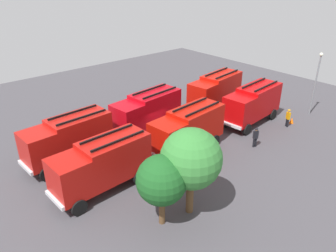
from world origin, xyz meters
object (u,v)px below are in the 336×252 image
object	(u,v)px
fire_truck_1	(147,110)
tree_0	(191,159)
traffic_cone_1	(39,148)
firefighter_2	(288,117)
fire_truck_2	(68,137)
fire_truck_3	(253,103)
fire_truck_0	(215,90)
tree_1	(162,180)
fire_truck_5	(102,163)
traffic_cone_2	(292,120)
traffic_cone_0	(199,159)
lamppost	(316,79)
firefighter_0	(256,136)
fire_truck_4	(188,128)
firefighter_1	(40,140)

from	to	relation	value
fire_truck_1	tree_0	world-z (taller)	tree_0
traffic_cone_1	firefighter_2	bearing A→B (deg)	151.62
fire_truck_2	fire_truck_3	size ratio (longest dim) A/B	0.99
fire_truck_0	tree_1	distance (m)	19.43
fire_truck_5	traffic_cone_2	size ratio (longest dim) A/B	11.64
tree_1	traffic_cone_0	bearing A→B (deg)	-153.31
traffic_cone_0	lamppost	world-z (taller)	lamppost
firefighter_0	tree_1	world-z (taller)	tree_1
fire_truck_2	lamppost	distance (m)	25.25
fire_truck_0	traffic_cone_0	world-z (taller)	fire_truck_0
fire_truck_4	traffic_cone_0	distance (m)	2.75
traffic_cone_1	traffic_cone_2	distance (m)	24.37
firefighter_0	traffic_cone_1	world-z (taller)	firefighter_0
lamppost	fire_truck_1	bearing A→B (deg)	-27.66
firefighter_0	tree_1	xyz separation A→B (m)	(12.33, 1.98, 2.16)
fire_truck_0	traffic_cone_1	distance (m)	19.20
firefighter_0	lamppost	world-z (taller)	lamppost
firefighter_1	fire_truck_1	bearing A→B (deg)	7.26
fire_truck_1	tree_0	size ratio (longest dim) A/B	1.26
tree_0	traffic_cone_0	world-z (taller)	tree_0
fire_truck_2	firefighter_2	distance (m)	20.86
fire_truck_3	firefighter_2	xyz separation A→B (m)	(-1.94, 2.96, -1.15)
fire_truck_3	fire_truck_4	xyz separation A→B (m)	(8.90, -0.11, 0.00)
fire_truck_3	fire_truck_2	bearing A→B (deg)	-21.29
fire_truck_4	firefighter_0	distance (m)	6.14
tree_1	lamppost	xyz separation A→B (m)	(-22.89, -2.41, 0.72)
fire_truck_1	firefighter_1	world-z (taller)	fire_truck_1
traffic_cone_0	traffic_cone_2	xyz separation A→B (m)	(-12.44, 1.00, 0.01)
fire_truck_0	lamppost	xyz separation A→B (m)	(-6.48, 7.95, 1.75)
fire_truck_1	traffic_cone_1	xyz separation A→B (m)	(9.57, -2.80, -1.78)
firefighter_1	lamppost	distance (m)	27.62
tree_0	tree_1	xyz separation A→B (m)	(2.03, -0.35, -0.79)
firefighter_0	traffic_cone_0	distance (m)	5.74
fire_truck_2	firefighter_0	bearing A→B (deg)	144.63
firefighter_2	fire_truck_3	bearing A→B (deg)	147.84
fire_truck_3	firefighter_1	world-z (taller)	fire_truck_3
firefighter_2	tree_0	xyz separation A→B (m)	(16.16, 2.68, 2.96)
fire_truck_0	traffic_cone_0	distance (m)	11.98
fire_truck_0	fire_truck_1	bearing A→B (deg)	-9.33
fire_truck_4	firefighter_2	size ratio (longest dim) A/B	4.13
fire_truck_3	traffic_cone_1	world-z (taller)	fire_truck_3
fire_truck_4	firefighter_0	world-z (taller)	fire_truck_4
tree_1	traffic_cone_2	bearing A→B (deg)	-172.82
traffic_cone_1	lamppost	size ratio (longest dim) A/B	0.11
fire_truck_5	firefighter_2	xyz separation A→B (m)	(-19.11, 3.03, -1.15)
fire_truck_4	tree_0	bearing A→B (deg)	42.42
firefighter_1	tree_1	world-z (taller)	tree_1
firefighter_1	traffic_cone_0	xyz separation A→B (m)	(-8.90, 10.43, -0.63)
fire_truck_3	traffic_cone_1	xyz separation A→B (m)	(18.71, -8.19, -1.78)
fire_truck_4	traffic_cone_1	world-z (taller)	fire_truck_4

